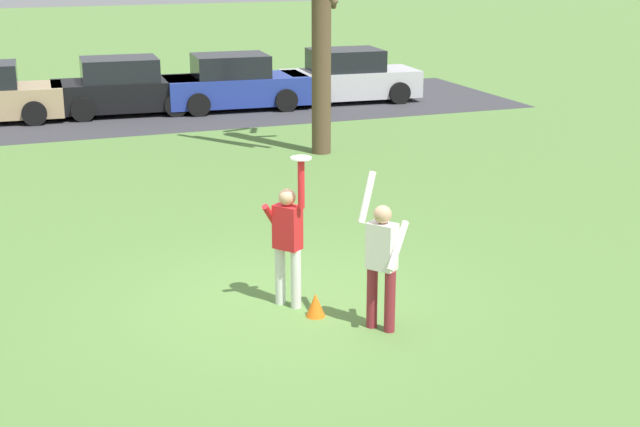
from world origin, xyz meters
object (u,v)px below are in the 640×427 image
at_px(person_defender, 382,257).
at_px(frisbee_disc, 301,158).
at_px(person_catcher, 288,237).
at_px(parked_car_black, 125,88).
at_px(bare_tree_tall, 322,22).
at_px(parked_car_silver, 349,78).
at_px(parked_car_blue, 235,84).
at_px(field_cone_orange, 315,305).

height_order(person_defender, frisbee_disc, frisbee_disc).
relative_size(person_catcher, frisbee_disc, 7.72).
xyz_separation_m(parked_car_black, bare_tree_tall, (3.46, -6.70, 2.28)).
bearing_deg(parked_car_silver, person_catcher, -111.50).
bearing_deg(bare_tree_tall, parked_car_blue, 92.88).
xyz_separation_m(person_defender, field_cone_orange, (-0.63, 0.68, -0.82)).
height_order(person_catcher, bare_tree_tall, bare_tree_tall).
bearing_deg(bare_tree_tall, field_cone_orange, -111.25).
height_order(frisbee_disc, parked_car_blue, frisbee_disc).
relative_size(frisbee_disc, bare_tree_tall, 0.04).
bearing_deg(parked_car_silver, person_defender, -107.29).
relative_size(person_catcher, parked_car_black, 0.49).
distance_m(parked_car_black, bare_tree_tall, 7.88).
bearing_deg(bare_tree_tall, parked_car_silver, 62.69).
xyz_separation_m(person_defender, parked_car_blue, (2.56, 16.07, -0.25)).
height_order(parked_car_black, bare_tree_tall, bare_tree_tall).
bearing_deg(parked_car_black, frisbee_disc, -86.81).
bearing_deg(frisbee_disc, person_catcher, 126.02).
xyz_separation_m(parked_car_blue, field_cone_orange, (-3.19, -15.39, -0.57)).
bearing_deg(parked_car_blue, frisbee_disc, -98.55).
bearing_deg(person_defender, field_cone_orange, 6.85).
xyz_separation_m(frisbee_disc, field_cone_orange, (0.08, -0.30, -1.93)).
relative_size(person_catcher, field_cone_orange, 6.50).
bearing_deg(frisbee_disc, person_defender, -53.98).
bearing_deg(parked_car_black, parked_car_blue, -2.54).
relative_size(parked_car_black, parked_car_silver, 1.00).
height_order(parked_car_blue, bare_tree_tall, bare_tree_tall).
relative_size(parked_car_silver, bare_tree_tall, 0.67).
distance_m(person_defender, bare_tree_tall, 10.33).
bearing_deg(person_catcher, person_defender, 0.00).
bearing_deg(parked_car_black, parked_car_silver, 1.08).
bearing_deg(frisbee_disc, parked_car_black, 89.49).
xyz_separation_m(frisbee_disc, parked_car_blue, (3.27, 15.08, -1.37)).
height_order(parked_car_blue, parked_car_silver, same).
xyz_separation_m(parked_car_black, field_cone_orange, (-0.05, -15.73, -0.57)).
relative_size(person_catcher, bare_tree_tall, 0.33).
height_order(bare_tree_tall, field_cone_orange, bare_tree_tall).
bearing_deg(field_cone_orange, person_catcher, 113.96).
bearing_deg(parked_car_blue, person_defender, -95.34).
distance_m(parked_car_silver, bare_tree_tall, 7.55).
relative_size(person_defender, field_cone_orange, 6.39).
relative_size(frisbee_disc, parked_car_black, 0.06).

